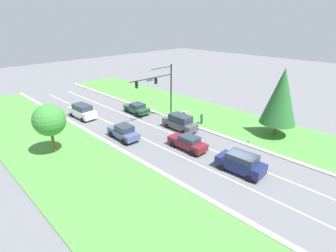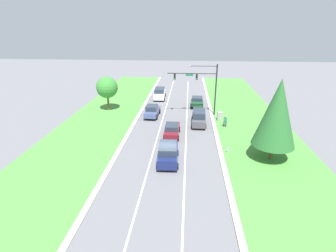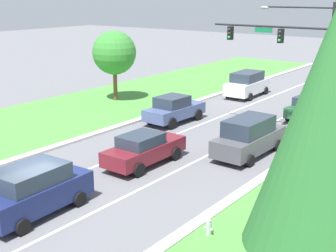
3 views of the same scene
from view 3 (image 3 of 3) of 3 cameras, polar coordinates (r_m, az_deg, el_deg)
name	(u,v)px [view 3 (image 3 of 3)]	position (r m, az deg, el deg)	size (l,w,h in m)	color
ground_plane	(43,209)	(19.57, -14.99, -9.79)	(160.00, 160.00, 0.00)	slate
lane_stripe_inner_left	(15,198)	(20.91, -18.10, -8.33)	(0.14, 81.00, 0.01)	white
lane_stripe_inner_right	(74,222)	(18.30, -11.40, -11.41)	(0.14, 81.00, 0.01)	white
traffic_signal_mast	(294,50)	(27.68, 15.05, 8.98)	(7.39, 0.41, 7.86)	black
navy_suv	(33,190)	(18.94, -16.11, -7.47)	(2.34, 4.65, 1.94)	navy
forest_sedan	(311,107)	(33.15, 17.03, 2.18)	(2.29, 4.56, 1.62)	#235633
slate_blue_sedan	(174,109)	(30.92, 0.73, 2.06)	(2.17, 4.64, 1.81)	#475684
burgundy_sedan	(144,149)	(23.32, -2.96, -2.80)	(1.98, 4.71, 1.63)	maroon
graphite_suv	(249,136)	(24.98, 9.85, -1.27)	(2.14, 5.03, 2.05)	#4C4C51
white_suv	(247,84)	(39.52, 9.66, 5.09)	(2.29, 5.05, 2.05)	white
utility_cabinet	(319,146)	(25.52, 17.88, -2.31)	(0.70, 0.60, 1.33)	#9E9E99
pedestrian	(309,156)	(22.96, 16.79, -3.51)	(0.40, 0.22, 1.69)	#232842
fire_hydrant	(209,228)	(16.91, 4.99, -12.24)	(0.34, 0.20, 0.70)	#B7B7BC
conifer_near_right_tree	(333,123)	(12.57, 19.42, 0.29)	(4.28, 4.28, 8.54)	brown
oak_near_left_tree	(114,53)	(37.01, -6.57, 8.85)	(3.41, 3.41, 5.55)	brown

